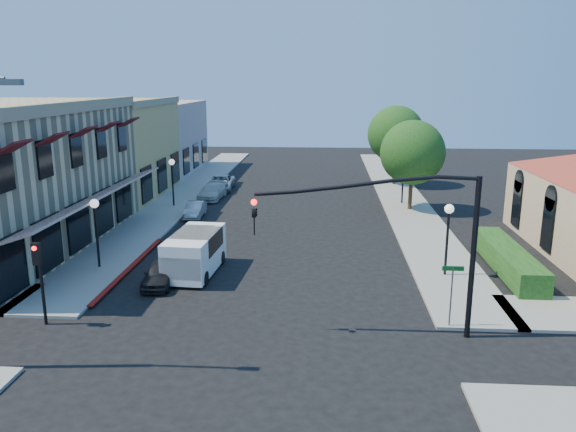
# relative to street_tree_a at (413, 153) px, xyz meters

# --- Properties ---
(ground) EXTENTS (120.00, 120.00, 0.00)m
(ground) POSITION_rel_street_tree_a_xyz_m (-8.80, -22.00, -4.19)
(ground) COLOR black
(ground) RESTS_ON ground
(sidewalk_left) EXTENTS (3.50, 50.00, 0.12)m
(sidewalk_left) POSITION_rel_street_tree_a_xyz_m (-17.55, 5.00, -4.13)
(sidewalk_left) COLOR gray
(sidewalk_left) RESTS_ON ground
(sidewalk_right) EXTENTS (3.50, 50.00, 0.12)m
(sidewalk_right) POSITION_rel_street_tree_a_xyz_m (-0.05, 5.00, -4.13)
(sidewalk_right) COLOR gray
(sidewalk_right) RESTS_ON ground
(curb_red_strip) EXTENTS (0.25, 10.00, 0.06)m
(curb_red_strip) POSITION_rel_street_tree_a_xyz_m (-15.70, -14.00, -4.19)
(curb_red_strip) COLOR maroon
(curb_red_strip) RESTS_ON ground
(yellow_stucco_building) EXTENTS (10.00, 12.00, 7.60)m
(yellow_stucco_building) POSITION_rel_street_tree_a_xyz_m (-24.30, 4.00, -0.39)
(yellow_stucco_building) COLOR tan
(yellow_stucco_building) RESTS_ON ground
(pink_stucco_building) EXTENTS (10.00, 12.00, 7.00)m
(pink_stucco_building) POSITION_rel_street_tree_a_xyz_m (-24.30, 16.00, -0.69)
(pink_stucco_building) COLOR tan
(pink_stucco_building) RESTS_ON ground
(hedge) EXTENTS (1.40, 8.00, 1.10)m
(hedge) POSITION_rel_street_tree_a_xyz_m (2.90, -13.00, -4.19)
(hedge) COLOR #194513
(hedge) RESTS_ON ground
(street_tree_a) EXTENTS (4.56, 4.56, 6.48)m
(street_tree_a) POSITION_rel_street_tree_a_xyz_m (0.00, 0.00, 0.00)
(street_tree_a) COLOR #332414
(street_tree_a) RESTS_ON ground
(street_tree_b) EXTENTS (4.94, 4.94, 7.02)m
(street_tree_b) POSITION_rel_street_tree_a_xyz_m (0.00, 10.00, 0.35)
(street_tree_b) COLOR #332414
(street_tree_b) RESTS_ON ground
(signal_mast_arm) EXTENTS (8.01, 0.39, 6.00)m
(signal_mast_arm) POSITION_rel_street_tree_a_xyz_m (-2.94, -20.50, -0.11)
(signal_mast_arm) COLOR black
(signal_mast_arm) RESTS_ON ground
(secondary_signal) EXTENTS (0.28, 0.42, 3.32)m
(secondary_signal) POSITION_rel_street_tree_a_xyz_m (-16.80, -20.59, -1.88)
(secondary_signal) COLOR black
(secondary_signal) RESTS_ON ground
(street_name_sign) EXTENTS (0.80, 0.06, 2.50)m
(street_name_sign) POSITION_rel_street_tree_a_xyz_m (-1.30, -19.80, -2.50)
(street_name_sign) COLOR #595B5E
(street_name_sign) RESTS_ON ground
(lamppost_left_near) EXTENTS (0.44, 0.44, 3.57)m
(lamppost_left_near) POSITION_rel_street_tree_a_xyz_m (-17.30, -14.00, -1.46)
(lamppost_left_near) COLOR black
(lamppost_left_near) RESTS_ON ground
(lamppost_left_far) EXTENTS (0.44, 0.44, 3.57)m
(lamppost_left_far) POSITION_rel_street_tree_a_xyz_m (-17.30, 0.00, -1.46)
(lamppost_left_far) COLOR black
(lamppost_left_far) RESTS_ON ground
(lamppost_right_near) EXTENTS (0.44, 0.44, 3.57)m
(lamppost_right_near) POSITION_rel_street_tree_a_xyz_m (-0.30, -14.00, -1.46)
(lamppost_right_near) COLOR black
(lamppost_right_near) RESTS_ON ground
(lamppost_right_far) EXTENTS (0.44, 0.44, 3.57)m
(lamppost_right_far) POSITION_rel_street_tree_a_xyz_m (-0.30, 2.00, -1.46)
(lamppost_right_far) COLOR black
(lamppost_right_far) RESTS_ON ground
(white_van) EXTENTS (2.26, 4.67, 2.01)m
(white_van) POSITION_rel_street_tree_a_xyz_m (-12.35, -14.38, -3.03)
(white_van) COLOR white
(white_van) RESTS_ON ground
(parked_car_a) EXTENTS (1.41, 3.21, 1.08)m
(parked_car_a) POSITION_rel_street_tree_a_xyz_m (-13.60, -16.00, -3.66)
(parked_car_a) COLOR black
(parked_car_a) RESTS_ON ground
(parked_car_b) EXTENTS (1.21, 3.21, 1.05)m
(parked_car_b) POSITION_rel_street_tree_a_xyz_m (-15.00, -3.00, -3.67)
(parked_car_b) COLOR #B6B9BB
(parked_car_b) RESTS_ON ground
(parked_car_c) EXTENTS (1.91, 4.20, 1.19)m
(parked_car_c) POSITION_rel_street_tree_a_xyz_m (-15.00, 3.00, -3.60)
(parked_car_c) COLOR #BBBBB9
(parked_car_c) RESTS_ON ground
(parked_car_d) EXTENTS (2.18, 4.47, 1.23)m
(parked_car_d) POSITION_rel_street_tree_a_xyz_m (-15.00, 6.77, -3.58)
(parked_car_d) COLOR #ABAEB0
(parked_car_d) RESTS_ON ground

